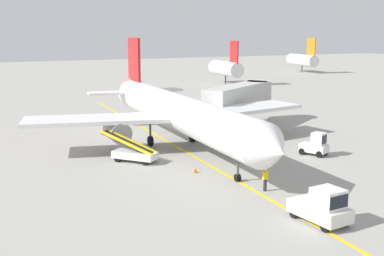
{
  "coord_description": "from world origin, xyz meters",
  "views": [
    {
      "loc": [
        -17.4,
        -30.84,
        11.16
      ],
      "look_at": [
        0.13,
        9.21,
        2.5
      ],
      "focal_mm": 47.14,
      "sensor_mm": 36.0,
      "label": 1
    }
  ],
  "objects_px": {
    "belt_loader_aft_hold": "(241,146)",
    "ground_crew_marshaller": "(265,178)",
    "belt_loader_forward_hold": "(134,153)",
    "pushback_tug": "(322,207)",
    "safety_cone_nose_left": "(236,133)",
    "airliner": "(177,112)",
    "jet_bridge": "(243,95)",
    "safety_cone_nose_right": "(195,170)",
    "baggage_tug_near_wing": "(315,145)"
  },
  "relations": [
    {
      "from": "jet_bridge",
      "to": "pushback_tug",
      "type": "bearing_deg",
      "value": -110.43
    },
    {
      "from": "pushback_tug",
      "to": "belt_loader_aft_hold",
      "type": "bearing_deg",
      "value": 77.3
    },
    {
      "from": "belt_loader_forward_hold",
      "to": "safety_cone_nose_right",
      "type": "height_order",
      "value": "belt_loader_forward_hold"
    },
    {
      "from": "pushback_tug",
      "to": "belt_loader_forward_hold",
      "type": "bearing_deg",
      "value": 108.64
    },
    {
      "from": "belt_loader_forward_hold",
      "to": "safety_cone_nose_right",
      "type": "bearing_deg",
      "value": -56.4
    },
    {
      "from": "belt_loader_aft_hold",
      "to": "safety_cone_nose_left",
      "type": "height_order",
      "value": "belt_loader_aft_hold"
    },
    {
      "from": "jet_bridge",
      "to": "pushback_tug",
      "type": "distance_m",
      "value": 30.36
    },
    {
      "from": "jet_bridge",
      "to": "safety_cone_nose_right",
      "type": "xyz_separation_m",
      "value": [
        -13.09,
        -15.85,
        -3.32
      ]
    },
    {
      "from": "baggage_tug_near_wing",
      "to": "safety_cone_nose_right",
      "type": "height_order",
      "value": "baggage_tug_near_wing"
    },
    {
      "from": "airliner",
      "to": "belt_loader_aft_hold",
      "type": "relative_size",
      "value": 7.06
    },
    {
      "from": "baggage_tug_near_wing",
      "to": "safety_cone_nose_right",
      "type": "xyz_separation_m",
      "value": [
        -12.11,
        -0.76,
        -0.71
      ]
    },
    {
      "from": "belt_loader_forward_hold",
      "to": "belt_loader_aft_hold",
      "type": "relative_size",
      "value": 0.91
    },
    {
      "from": "jet_bridge",
      "to": "ground_crew_marshaller",
      "type": "distance_m",
      "value": 24.46
    },
    {
      "from": "safety_cone_nose_left",
      "to": "safety_cone_nose_right",
      "type": "distance_m",
      "value": 14.72
    },
    {
      "from": "safety_cone_nose_left",
      "to": "safety_cone_nose_right",
      "type": "height_order",
      "value": "same"
    },
    {
      "from": "belt_loader_aft_hold",
      "to": "airliner",
      "type": "bearing_deg",
      "value": 131.39
    },
    {
      "from": "belt_loader_aft_hold",
      "to": "ground_crew_marshaller",
      "type": "xyz_separation_m",
      "value": [
        -3.59,
        -9.98,
        0.13
      ]
    },
    {
      "from": "belt_loader_forward_hold",
      "to": "safety_cone_nose_right",
      "type": "distance_m",
      "value": 6.22
    },
    {
      "from": "baggage_tug_near_wing",
      "to": "ground_crew_marshaller",
      "type": "xyz_separation_m",
      "value": [
        -9.48,
        -6.87,
        -0.02
      ]
    },
    {
      "from": "airliner",
      "to": "jet_bridge",
      "type": "relative_size",
      "value": 2.95
    },
    {
      "from": "baggage_tug_near_wing",
      "to": "ground_crew_marshaller",
      "type": "distance_m",
      "value": 11.71
    },
    {
      "from": "belt_loader_forward_hold",
      "to": "ground_crew_marshaller",
      "type": "distance_m",
      "value": 12.8
    },
    {
      "from": "airliner",
      "to": "safety_cone_nose_right",
      "type": "xyz_separation_m",
      "value": [
        -1.98,
        -8.68,
        -3.2
      ]
    },
    {
      "from": "belt_loader_forward_hold",
      "to": "jet_bridge",
      "type": "bearing_deg",
      "value": 32.88
    },
    {
      "from": "baggage_tug_near_wing",
      "to": "belt_loader_aft_hold",
      "type": "distance_m",
      "value": 6.66
    },
    {
      "from": "jet_bridge",
      "to": "belt_loader_forward_hold",
      "type": "distance_m",
      "value": 19.87
    },
    {
      "from": "airliner",
      "to": "safety_cone_nose_right",
      "type": "bearing_deg",
      "value": -102.87
    },
    {
      "from": "jet_bridge",
      "to": "safety_cone_nose_right",
      "type": "relative_size",
      "value": 27.17
    },
    {
      "from": "baggage_tug_near_wing",
      "to": "belt_loader_forward_hold",
      "type": "distance_m",
      "value": 16.15
    },
    {
      "from": "jet_bridge",
      "to": "pushback_tug",
      "type": "relative_size",
      "value": 3.13
    },
    {
      "from": "airliner",
      "to": "jet_bridge",
      "type": "distance_m",
      "value": 13.22
    },
    {
      "from": "belt_loader_aft_hold",
      "to": "baggage_tug_near_wing",
      "type": "bearing_deg",
      "value": -27.82
    },
    {
      "from": "belt_loader_forward_hold",
      "to": "ground_crew_marshaller",
      "type": "height_order",
      "value": "belt_loader_forward_hold"
    },
    {
      "from": "belt_loader_forward_hold",
      "to": "belt_loader_aft_hold",
      "type": "bearing_deg",
      "value": -7.64
    },
    {
      "from": "pushback_tug",
      "to": "baggage_tug_near_wing",
      "type": "relative_size",
      "value": 1.4
    },
    {
      "from": "airliner",
      "to": "pushback_tug",
      "type": "relative_size",
      "value": 9.21
    },
    {
      "from": "belt_loader_forward_hold",
      "to": "airliner",
      "type": "bearing_deg",
      "value": 33.0
    },
    {
      "from": "ground_crew_marshaller",
      "to": "safety_cone_nose_right",
      "type": "height_order",
      "value": "ground_crew_marshaller"
    },
    {
      "from": "belt_loader_forward_hold",
      "to": "pushback_tug",
      "type": "bearing_deg",
      "value": -71.36
    },
    {
      "from": "pushback_tug",
      "to": "belt_loader_aft_hold",
      "type": "xyz_separation_m",
      "value": [
        3.69,
        16.38,
        -0.22
      ]
    },
    {
      "from": "baggage_tug_near_wing",
      "to": "safety_cone_nose_left",
      "type": "height_order",
      "value": "baggage_tug_near_wing"
    },
    {
      "from": "ground_crew_marshaller",
      "to": "safety_cone_nose_left",
      "type": "relative_size",
      "value": 3.86
    },
    {
      "from": "safety_cone_nose_right",
      "to": "baggage_tug_near_wing",
      "type": "bearing_deg",
      "value": 3.6
    },
    {
      "from": "airliner",
      "to": "belt_loader_forward_hold",
      "type": "distance_m",
      "value": 6.97
    },
    {
      "from": "airliner",
      "to": "pushback_tug",
      "type": "distance_m",
      "value": 21.33
    },
    {
      "from": "safety_cone_nose_right",
      "to": "safety_cone_nose_left",
      "type": "bearing_deg",
      "value": 48.72
    },
    {
      "from": "baggage_tug_near_wing",
      "to": "ground_crew_marshaller",
      "type": "bearing_deg",
      "value": -144.08
    },
    {
      "from": "belt_loader_aft_hold",
      "to": "safety_cone_nose_left",
      "type": "bearing_deg",
      "value": 64.11
    },
    {
      "from": "baggage_tug_near_wing",
      "to": "safety_cone_nose_right",
      "type": "distance_m",
      "value": 12.15
    },
    {
      "from": "baggage_tug_near_wing",
      "to": "belt_loader_forward_hold",
      "type": "height_order",
      "value": "belt_loader_forward_hold"
    }
  ]
}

